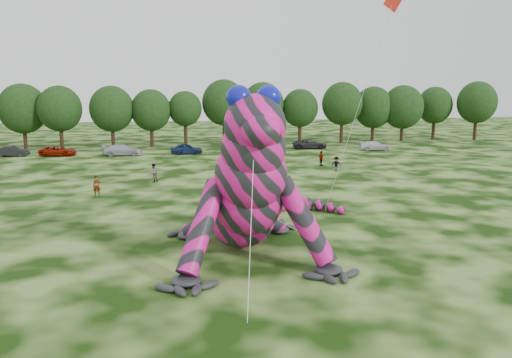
{
  "coord_description": "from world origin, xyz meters",
  "views": [
    {
      "loc": [
        -3.34,
        -22.62,
        9.01
      ],
      "look_at": [
        2.01,
        4.44,
        4.0
      ],
      "focal_mm": 35.0,
      "sensor_mm": 36.0,
      "label": 1
    }
  ],
  "objects_px": {
    "car_7": "(375,146)",
    "tree_17": "(476,111)",
    "spectator_2": "(336,164)",
    "spectator_1": "(154,173)",
    "tree_8": "(151,118)",
    "car_1": "(12,151)",
    "tree_10": "(224,112)",
    "car_3": "(123,150)",
    "spectator_0": "(97,186)",
    "tree_15": "(403,113)",
    "tree_9": "(185,119)",
    "car_4": "(187,149)",
    "spectator_5": "(289,189)",
    "tree_7": "(112,117)",
    "car_2": "(58,151)",
    "tree_16": "(434,113)",
    "spectator_3": "(321,158)",
    "inflatable_gecko": "(238,166)",
    "flying_kite": "(387,19)",
    "tree_11": "(263,113)",
    "car_5": "(269,146)",
    "tree_14": "(373,114)",
    "tree_5": "(23,116)",
    "tree_6": "(60,118)"
  },
  "relations": [
    {
      "from": "tree_8",
      "to": "tree_17",
      "type": "height_order",
      "value": "tree_17"
    },
    {
      "from": "tree_7",
      "to": "car_2",
      "type": "distance_m",
      "value": 11.31
    },
    {
      "from": "tree_14",
      "to": "tree_15",
      "type": "bearing_deg",
      "value": -10.74
    },
    {
      "from": "tree_7",
      "to": "car_4",
      "type": "xyz_separation_m",
      "value": [
        10.65,
        -9.79,
        -3.99
      ]
    },
    {
      "from": "tree_6",
      "to": "spectator_2",
      "type": "bearing_deg",
      "value": -39.74
    },
    {
      "from": "tree_15",
      "to": "tree_9",
      "type": "bearing_deg",
      "value": -179.35
    },
    {
      "from": "car_7",
      "to": "tree_17",
      "type": "bearing_deg",
      "value": -58.93
    },
    {
      "from": "tree_14",
      "to": "car_5",
      "type": "xyz_separation_m",
      "value": [
        -20.54,
        -9.42,
        -4.04
      ]
    },
    {
      "from": "spectator_2",
      "to": "spectator_1",
      "type": "height_order",
      "value": "spectator_1"
    },
    {
      "from": "tree_11",
      "to": "car_4",
      "type": "distance_m",
      "value": 17.83
    },
    {
      "from": "tree_9",
      "to": "tree_15",
      "type": "distance_m",
      "value": 37.41
    },
    {
      "from": "spectator_5",
      "to": "spectator_3",
      "type": "height_order",
      "value": "spectator_3"
    },
    {
      "from": "tree_8",
      "to": "spectator_0",
      "type": "height_order",
      "value": "tree_8"
    },
    {
      "from": "flying_kite",
      "to": "car_2",
      "type": "height_order",
      "value": "flying_kite"
    },
    {
      "from": "tree_7",
      "to": "tree_11",
      "type": "height_order",
      "value": "tree_11"
    },
    {
      "from": "tree_17",
      "to": "tree_16",
      "type": "bearing_deg",
      "value": 157.37
    },
    {
      "from": "tree_16",
      "to": "spectator_3",
      "type": "distance_m",
      "value": 39.9
    },
    {
      "from": "tree_5",
      "to": "car_7",
      "type": "xyz_separation_m",
      "value": [
        51.26,
        -12.4,
        -4.21
      ]
    },
    {
      "from": "car_4",
      "to": "spectator_5",
      "type": "distance_m",
      "value": 31.46
    },
    {
      "from": "tree_17",
      "to": "car_1",
      "type": "bearing_deg",
      "value": -174.25
    },
    {
      "from": "flying_kite",
      "to": "tree_10",
      "type": "xyz_separation_m",
      "value": [
        -3.92,
        50.33,
        -8.16
      ]
    },
    {
      "from": "tree_16",
      "to": "car_4",
      "type": "xyz_separation_m",
      "value": [
        -44.88,
        -12.35,
        -3.94
      ]
    },
    {
      "from": "inflatable_gecko",
      "to": "flying_kite",
      "type": "height_order",
      "value": "flying_kite"
    },
    {
      "from": "flying_kite",
      "to": "car_7",
      "type": "distance_m",
      "value": 43.27
    },
    {
      "from": "tree_10",
      "to": "car_7",
      "type": "distance_m",
      "value": 24.66
    },
    {
      "from": "tree_8",
      "to": "car_1",
      "type": "xyz_separation_m",
      "value": [
        -18.41,
        -7.84,
        -3.78
      ]
    },
    {
      "from": "tree_5",
      "to": "tree_6",
      "type": "xyz_separation_m",
      "value": [
        5.57,
        -1.75,
        -0.15
      ]
    },
    {
      "from": "car_5",
      "to": "spectator_0",
      "type": "relative_size",
      "value": 2.3
    },
    {
      "from": "tree_10",
      "to": "tree_15",
      "type": "height_order",
      "value": "tree_10"
    },
    {
      "from": "spectator_1",
      "to": "tree_8",
      "type": "bearing_deg",
      "value": -138.35
    },
    {
      "from": "tree_9",
      "to": "spectator_0",
      "type": "bearing_deg",
      "value": -104.65
    },
    {
      "from": "spectator_1",
      "to": "spectator_3",
      "type": "height_order",
      "value": "spectator_1"
    },
    {
      "from": "tree_7",
      "to": "car_3",
      "type": "relative_size",
      "value": 1.82
    },
    {
      "from": "tree_8",
      "to": "car_1",
      "type": "relative_size",
      "value": 2.12
    },
    {
      "from": "flying_kite",
      "to": "car_5",
      "type": "bearing_deg",
      "value": 87.76
    },
    {
      "from": "car_1",
      "to": "spectator_2",
      "type": "distance_m",
      "value": 43.49
    },
    {
      "from": "tree_14",
      "to": "spectator_1",
      "type": "height_order",
      "value": "tree_14"
    },
    {
      "from": "inflatable_gecko",
      "to": "tree_10",
      "type": "distance_m",
      "value": 53.51
    },
    {
      "from": "tree_9",
      "to": "spectator_5",
      "type": "height_order",
      "value": "tree_9"
    },
    {
      "from": "car_4",
      "to": "flying_kite",
      "type": "bearing_deg",
      "value": -171.65
    },
    {
      "from": "tree_7",
      "to": "spectator_0",
      "type": "bearing_deg",
      "value": -87.56
    },
    {
      "from": "tree_11",
      "to": "tree_17",
      "type": "relative_size",
      "value": 0.98
    },
    {
      "from": "tree_5",
      "to": "tree_14",
      "type": "distance_m",
      "value": 56.59
    },
    {
      "from": "tree_6",
      "to": "tree_7",
      "type": "xyz_separation_m",
      "value": [
        7.48,
        0.12,
        -0.01
      ]
    },
    {
      "from": "tree_7",
      "to": "tree_9",
      "type": "bearing_deg",
      "value": 2.78
    },
    {
      "from": "tree_9",
      "to": "car_2",
      "type": "relative_size",
      "value": 1.78
    },
    {
      "from": "inflatable_gecko",
      "to": "spectator_5",
      "type": "bearing_deg",
      "value": 60.53
    },
    {
      "from": "tree_17",
      "to": "car_5",
      "type": "bearing_deg",
      "value": -169.32
    },
    {
      "from": "car_1",
      "to": "spectator_2",
      "type": "relative_size",
      "value": 2.58
    },
    {
      "from": "tree_10",
      "to": "car_3",
      "type": "height_order",
      "value": "tree_10"
    }
  ]
}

